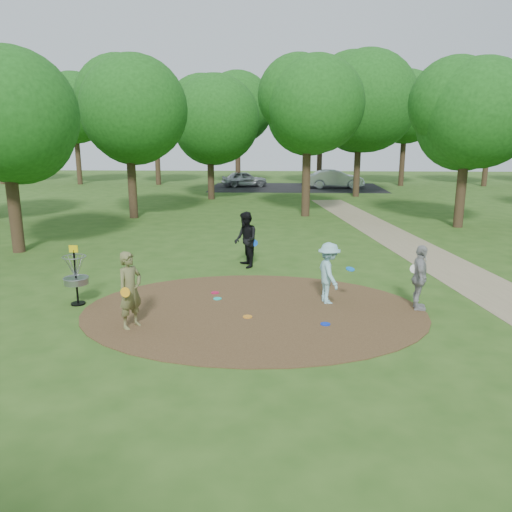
{
  "coord_description": "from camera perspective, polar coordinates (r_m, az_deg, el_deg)",
  "views": [
    {
      "loc": [
        0.59,
        -11.54,
        4.18
      ],
      "look_at": [
        0.0,
        1.2,
        1.1
      ],
      "focal_mm": 35.0,
      "sensor_mm": 36.0,
      "label": 1
    }
  ],
  "objects": [
    {
      "name": "footpath",
      "position": [
        15.35,
        25.23,
        -3.54
      ],
      "size": [
        7.55,
        39.89,
        0.01
      ],
      "primitive_type": "cube",
      "rotation": [
        0.0,
        0.0,
        0.14
      ],
      "color": "#8C7A5B",
      "rests_on": "ground"
    },
    {
      "name": "disc_ground_blue",
      "position": [
        11.51,
        7.93,
        -7.71
      ],
      "size": [
        0.22,
        0.22,
        0.02
      ],
      "primitive_type": "cylinder",
      "color": "#0C2CCE",
      "rests_on": "dirt_clearing"
    },
    {
      "name": "car_right",
      "position": [
        41.61,
        9.04,
        8.7
      ],
      "size": [
        4.63,
        1.8,
        1.5
      ],
      "primitive_type": "imported",
      "rotation": [
        0.0,
        0.0,
        1.62
      ],
      "color": "#B8BDC0",
      "rests_on": "ground"
    },
    {
      "name": "disc_ground_orange",
      "position": [
        11.84,
        -0.96,
        -6.94
      ],
      "size": [
        0.22,
        0.22,
        0.02
      ],
      "primitive_type": "cylinder",
      "color": "orange",
      "rests_on": "dirt_clearing"
    },
    {
      "name": "car_left",
      "position": [
        42.33,
        -1.34,
        8.79
      ],
      "size": [
        4.04,
        2.55,
        1.28
      ],
      "primitive_type": "imported",
      "rotation": [
        0.0,
        0.0,
        1.87
      ],
      "color": "#ADB0B5",
      "rests_on": "ground"
    },
    {
      "name": "player_walking_with_disc",
      "position": [
        16.13,
        -1.18,
        1.87
      ],
      "size": [
        0.94,
        1.06,
        1.81
      ],
      "color": "black",
      "rests_on": "ground"
    },
    {
      "name": "parking_lot",
      "position": [
        41.77,
        4.63,
        7.81
      ],
      "size": [
        14.0,
        8.0,
        0.01
      ],
      "primitive_type": "cube",
      "color": "black",
      "rests_on": "ground"
    },
    {
      "name": "dirt_clearing",
      "position": [
        12.29,
        -0.26,
        -6.27
      ],
      "size": [
        8.4,
        8.4,
        0.02
      ],
      "primitive_type": "cylinder",
      "color": "#47301C",
      "rests_on": "ground"
    },
    {
      "name": "player_waiting_with_disc",
      "position": [
        12.79,
        18.2,
        -2.38
      ],
      "size": [
        0.55,
        1.0,
        1.63
      ],
      "color": "#999A9C",
      "rests_on": "ground"
    },
    {
      "name": "tree_ring",
      "position": [
        21.54,
        8.76,
        16.35
      ],
      "size": [
        36.92,
        45.77,
        9.62
      ],
      "color": "#332316",
      "rests_on": "ground"
    },
    {
      "name": "disc_golf_basket",
      "position": [
        13.31,
        -19.94,
        -1.64
      ],
      "size": [
        0.63,
        0.63,
        1.54
      ],
      "color": "black",
      "rests_on": "ground"
    },
    {
      "name": "player_observer_with_disc",
      "position": [
        11.35,
        -14.18,
        -3.81
      ],
      "size": [
        0.68,
        0.76,
        1.74
      ],
      "color": "#67673C",
      "rests_on": "ground"
    },
    {
      "name": "disc_ground_red",
      "position": [
        13.64,
        -4.71,
        -4.19
      ],
      "size": [
        0.22,
        0.22,
        0.02
      ],
      "primitive_type": "cylinder",
      "color": "#BB123F",
      "rests_on": "dirt_clearing"
    },
    {
      "name": "ground",
      "position": [
        12.29,
        -0.26,
        -6.31
      ],
      "size": [
        100.0,
        100.0,
        0.0
      ],
      "primitive_type": "plane",
      "color": "#2D5119",
      "rests_on": "ground"
    },
    {
      "name": "disc_ground_cyan",
      "position": [
        13.15,
        -4.43,
        -4.87
      ],
      "size": [
        0.22,
        0.22,
        0.02
      ],
      "primitive_type": "cylinder",
      "color": "#19CAB9",
      "rests_on": "dirt_clearing"
    },
    {
      "name": "player_throwing_with_disc",
      "position": [
        12.77,
        8.31,
        -1.96
      ],
      "size": [
        1.08,
        1.13,
        1.58
      ],
      "color": "#92D0DA",
      "rests_on": "ground"
    }
  ]
}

